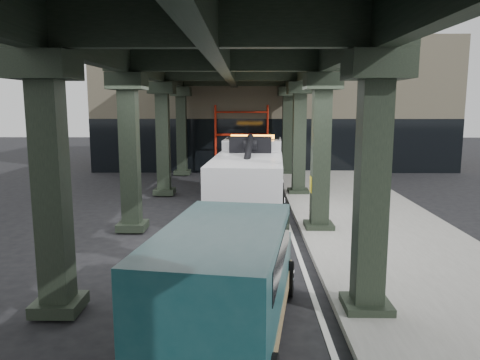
{
  "coord_description": "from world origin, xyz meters",
  "views": [
    {
      "loc": [
        0.25,
        -12.6,
        4.07
      ],
      "look_at": [
        0.07,
        1.91,
        1.7
      ],
      "focal_mm": 35.0,
      "sensor_mm": 36.0,
      "label": 1
    }
  ],
  "objects": [
    {
      "name": "viaduct",
      "position": [
        -0.4,
        2.0,
        5.46
      ],
      "size": [
        7.4,
        32.0,
        6.4
      ],
      "color": "black",
      "rests_on": "ground"
    },
    {
      "name": "building",
      "position": [
        2.0,
        20.0,
        4.0
      ],
      "size": [
        22.0,
        10.0,
        8.0
      ],
      "primitive_type": "cube",
      "color": "#C6B793",
      "rests_on": "ground"
    },
    {
      "name": "scaffolding",
      "position": [
        0.0,
        14.64,
        2.11
      ],
      "size": [
        3.08,
        0.88,
        4.0
      ],
      "color": "red",
      "rests_on": "ground"
    },
    {
      "name": "tow_truck",
      "position": [
        0.42,
        5.74,
        1.41
      ],
      "size": [
        3.07,
        8.96,
        2.89
      ],
      "rotation": [
        0.0,
        0.0,
        -0.07
      ],
      "color": "black",
      "rests_on": "ground"
    },
    {
      "name": "sidewalk",
      "position": [
        4.5,
        2.0,
        0.07
      ],
      "size": [
        5.0,
        40.0,
        0.15
      ],
      "primitive_type": "cube",
      "color": "gray",
      "rests_on": "ground"
    },
    {
      "name": "towed_van",
      "position": [
        -0.08,
        -5.07,
        1.13
      ],
      "size": [
        2.75,
        5.41,
        2.1
      ],
      "rotation": [
        0.0,
        0.0,
        -0.16
      ],
      "color": "#134046",
      "rests_on": "ground"
    },
    {
      "name": "lane_stripe",
      "position": [
        1.7,
        2.0,
        0.01
      ],
      "size": [
        0.12,
        38.0,
        0.01
      ],
      "primitive_type": "cube",
      "color": "silver",
      "rests_on": "ground"
    },
    {
      "name": "ground",
      "position": [
        0.0,
        0.0,
        0.0
      ],
      "size": [
        90.0,
        90.0,
        0.0
      ],
      "primitive_type": "plane",
      "color": "black",
      "rests_on": "ground"
    }
  ]
}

